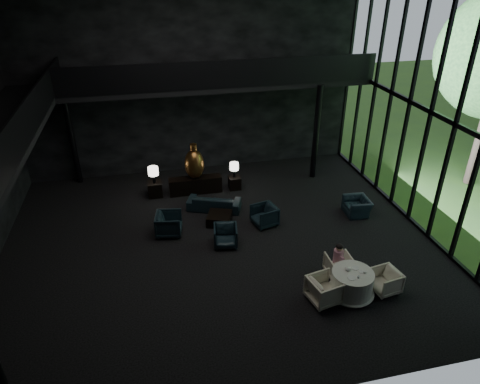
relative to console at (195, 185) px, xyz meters
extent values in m
cube|color=black|center=(0.34, -3.66, -0.33)|extent=(14.00, 12.00, 0.02)
cube|color=black|center=(0.34, 2.34, 3.67)|extent=(14.00, 0.04, 8.00)
cube|color=black|center=(0.34, -9.66, 3.67)|extent=(14.00, 0.04, 8.00)
cube|color=black|center=(1.34, 1.34, 3.67)|extent=(12.00, 2.00, 0.25)
cube|color=black|center=(-4.66, -3.66, 4.27)|extent=(0.06, 12.00, 1.00)
cube|color=black|center=(1.34, 0.34, 4.27)|extent=(12.00, 0.06, 1.00)
cylinder|color=black|center=(-4.66, 2.04, 1.67)|extent=(0.24, 0.24, 4.00)
cylinder|color=black|center=(5.14, 0.34, 1.67)|extent=(0.24, 0.24, 4.00)
cube|color=black|center=(0.00, 0.00, 0.00)|extent=(2.10, 0.48, 0.67)
ellipsoid|color=olive|center=(0.00, -0.01, 0.93)|extent=(0.77, 0.77, 1.19)
cylinder|color=olive|center=(0.00, -0.01, 1.64)|extent=(0.26, 0.26, 0.24)
cube|color=black|center=(-1.60, 0.07, -0.03)|extent=(0.55, 0.55, 0.60)
cylinder|color=black|center=(-1.60, 0.03, 0.44)|extent=(0.12, 0.12, 0.35)
cylinder|color=white|center=(-1.60, 0.03, 0.78)|extent=(0.40, 0.40, 0.32)
cube|color=black|center=(1.60, -0.02, -0.07)|extent=(0.47, 0.47, 0.52)
cylinder|color=black|center=(1.60, 0.03, 0.34)|extent=(0.11, 0.11, 0.32)
cylinder|color=white|center=(1.60, 0.03, 0.65)|extent=(0.36, 0.36, 0.29)
imported|color=black|center=(0.51, -1.47, 0.03)|extent=(1.93, 1.18, 0.73)
imported|color=#12282D|center=(-1.27, -2.76, 0.15)|extent=(1.02, 1.07, 0.96)
imported|color=#1A3948|center=(2.06, -2.91, 0.09)|extent=(0.94, 0.98, 0.84)
imported|color=#193942|center=(0.48, -3.83, 0.05)|extent=(0.86, 0.82, 0.77)
imported|color=#163136|center=(5.58, -2.95, 0.04)|extent=(0.60, 0.88, 0.74)
cube|color=black|center=(0.52, -2.47, -0.15)|extent=(1.05, 1.05, 0.36)
cylinder|color=white|center=(3.45, -6.92, 0.04)|extent=(1.16, 1.16, 0.75)
cone|color=white|center=(3.45, -6.92, -0.28)|extent=(1.31, 1.31, 0.10)
imported|color=beige|center=(3.46, -6.04, 0.01)|extent=(0.67, 0.63, 0.68)
imported|color=beige|center=(4.43, -7.00, 0.02)|extent=(0.75, 0.79, 0.71)
imported|color=beige|center=(2.60, -7.00, 0.11)|extent=(0.97, 1.01, 0.89)
cylinder|color=pink|center=(3.42, -6.02, 0.32)|extent=(0.29, 0.29, 0.42)
sphere|color=#D8A884|center=(3.42, -6.02, 0.64)|extent=(0.21, 0.21, 0.21)
ellipsoid|color=black|center=(3.42, -6.02, 0.67)|extent=(0.22, 0.22, 0.15)
cylinder|color=white|center=(3.30, -7.12, 0.42)|extent=(0.28, 0.28, 0.01)
cylinder|color=white|center=(3.58, -6.75, 0.42)|extent=(0.25, 0.25, 0.01)
cylinder|color=white|center=(3.68, -6.94, 0.42)|extent=(0.19, 0.19, 0.01)
cylinder|color=white|center=(3.74, -7.00, 0.46)|extent=(0.10, 0.10, 0.06)
ellipsoid|color=white|center=(3.35, -6.77, 0.46)|extent=(0.17, 0.17, 0.08)
cylinder|color=#99999E|center=(3.48, -7.15, 0.45)|extent=(0.06, 0.06, 0.07)
camera|label=1|loc=(-1.62, -15.22, 7.94)|focal=32.00mm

